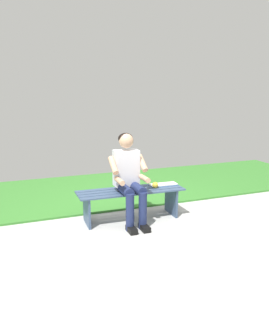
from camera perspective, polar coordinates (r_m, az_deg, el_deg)
ground_plane at (r=3.76m, az=-9.35°, el=-16.02°), size 10.00×7.00×0.04m
grass_strip at (r=6.24m, az=-5.49°, el=-3.66°), size 9.00×2.33×0.03m
bench_near at (r=4.75m, az=-0.64°, el=-5.02°), size 1.52×0.48×0.44m
person_seated at (r=4.54m, az=-0.94°, el=-1.24°), size 0.50×0.69×1.24m
apple at (r=4.81m, az=3.56°, el=-2.92°), size 0.09×0.09×0.09m
book_open at (r=4.96m, az=4.95°, el=-2.84°), size 0.42×0.17×0.02m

